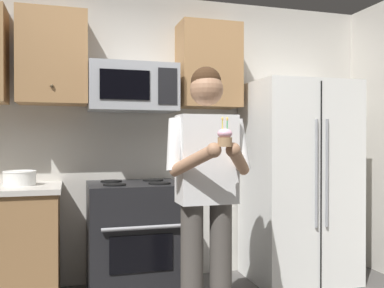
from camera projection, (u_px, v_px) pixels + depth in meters
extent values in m
cube|color=beige|center=(145.00, 137.00, 3.89)|extent=(4.40, 0.10, 2.60)
cube|color=black|center=(135.00, 238.00, 3.48)|extent=(0.76, 0.66, 0.92)
cube|color=black|center=(142.00, 254.00, 3.16)|extent=(0.48, 0.01, 0.28)
cylinder|color=#99999E|center=(142.00, 228.00, 3.14)|extent=(0.60, 0.03, 0.03)
cylinder|color=black|center=(115.00, 185.00, 3.30)|extent=(0.18, 0.18, 0.01)
cylinder|color=black|center=(160.00, 183.00, 3.40)|extent=(0.18, 0.18, 0.01)
cylinder|color=black|center=(111.00, 181.00, 3.56)|extent=(0.18, 0.18, 0.01)
cylinder|color=black|center=(153.00, 180.00, 3.66)|extent=(0.18, 0.18, 0.01)
cube|color=#9EA0A5|center=(133.00, 88.00, 3.59)|extent=(0.74, 0.40, 0.40)
cube|color=black|center=(125.00, 85.00, 3.37)|extent=(0.40, 0.01, 0.24)
cube|color=black|center=(168.00, 86.00, 3.46)|extent=(0.16, 0.01, 0.30)
cube|color=white|center=(298.00, 181.00, 3.86)|extent=(0.90, 0.72, 1.80)
cylinder|color=gray|center=(317.00, 173.00, 3.49)|extent=(0.02, 0.02, 0.90)
cylinder|color=gray|center=(327.00, 173.00, 3.51)|extent=(0.02, 0.02, 0.90)
cube|color=black|center=(321.00, 185.00, 3.51)|extent=(0.01, 0.01, 1.74)
cube|color=#9E7247|center=(53.00, 58.00, 3.45)|extent=(0.55, 0.34, 0.76)
sphere|color=brown|center=(52.00, 86.00, 3.28)|extent=(0.03, 0.03, 0.03)
cube|color=#9E7247|center=(209.00, 66.00, 3.83)|extent=(0.55, 0.34, 0.76)
sphere|color=brown|center=(215.00, 91.00, 3.66)|extent=(0.03, 0.03, 0.03)
cylinder|color=white|center=(20.00, 179.00, 3.29)|extent=(0.24, 0.24, 0.11)
torus|color=white|center=(20.00, 172.00, 3.29)|extent=(0.25, 0.25, 0.01)
cylinder|color=#4C4742|center=(192.00, 269.00, 2.75)|extent=(0.15, 0.15, 0.86)
cylinder|color=#4C4742|center=(221.00, 266.00, 2.81)|extent=(0.15, 0.15, 0.86)
cube|color=white|center=(207.00, 159.00, 2.77)|extent=(0.38, 0.22, 0.58)
sphere|color=#A37556|center=(207.00, 89.00, 2.77)|extent=(0.22, 0.22, 0.22)
sphere|color=#382314|center=(206.00, 82.00, 2.78)|extent=(0.20, 0.20, 0.20)
cylinder|color=white|center=(175.00, 145.00, 2.68)|extent=(0.15, 0.18, 0.35)
cylinder|color=#A37556|center=(193.00, 161.00, 2.55)|extent=(0.26, 0.33, 0.21)
sphere|color=#A37556|center=(214.00, 150.00, 2.45)|extent=(0.09, 0.09, 0.09)
cylinder|color=white|center=(240.00, 145.00, 2.81)|extent=(0.15, 0.18, 0.35)
cylinder|color=#A37556|center=(239.00, 160.00, 2.63)|extent=(0.26, 0.33, 0.21)
sphere|color=#A37556|center=(233.00, 150.00, 2.48)|extent=(0.09, 0.09, 0.09)
cylinder|color=#A87F56|center=(225.00, 142.00, 2.45)|extent=(0.08, 0.08, 0.06)
ellipsoid|color=#F2B2CC|center=(225.00, 134.00, 2.45)|extent=(0.09, 0.09, 0.06)
cylinder|color=#4CBF66|center=(227.00, 125.00, 2.45)|extent=(0.01, 0.01, 0.06)
ellipsoid|color=#FFD159|center=(227.00, 119.00, 2.45)|extent=(0.01, 0.01, 0.02)
cylinder|color=#F2D84C|center=(222.00, 125.00, 2.44)|extent=(0.01, 0.01, 0.06)
ellipsoid|color=#FFD159|center=(222.00, 119.00, 2.44)|extent=(0.01, 0.01, 0.02)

